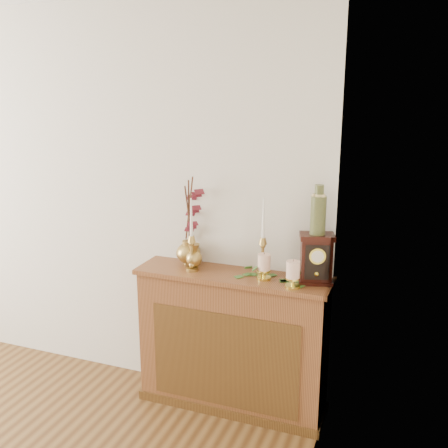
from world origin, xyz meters
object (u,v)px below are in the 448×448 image
at_px(bud_vase, 194,257).
at_px(ceramic_vase, 318,212).
at_px(candlestick_center, 263,250).
at_px(ginger_jar, 193,224).
at_px(mantel_clock, 316,259).
at_px(candlestick_left, 192,248).

bearing_deg(bud_vase, ceramic_vase, 3.30).
height_order(candlestick_center, bud_vase, candlestick_center).
bearing_deg(ginger_jar, mantel_clock, -5.66).
bearing_deg(mantel_clock, candlestick_center, 158.62).
bearing_deg(bud_vase, candlestick_left, -92.17).
bearing_deg(candlestick_left, ginger_jar, 111.55).
bearing_deg(bud_vase, candlestick_center, 9.11).
distance_m(candlestick_left, mantel_clock, 0.77).
distance_m(candlestick_left, ginger_jar, 0.20).
bearing_deg(ginger_jar, bud_vase, -63.37).
xyz_separation_m(mantel_clock, ceramic_vase, (-0.00, 0.00, 0.28)).
distance_m(ginger_jar, mantel_clock, 0.84).
bearing_deg(candlestick_center, mantel_clock, -4.71).
bearing_deg(mantel_clock, ginger_jar, 157.67).
bearing_deg(ceramic_vase, mantel_clock, -73.33).
xyz_separation_m(candlestick_center, ginger_jar, (-0.49, 0.05, 0.11)).
relative_size(candlestick_center, mantel_clock, 1.60).
bearing_deg(ginger_jar, ceramic_vase, -5.49).
height_order(candlestick_center, ceramic_vase, ceramic_vase).
height_order(ginger_jar, ceramic_vase, same).
relative_size(candlestick_center, ginger_jar, 0.81).
xyz_separation_m(candlestick_left, ginger_jar, (-0.06, 0.15, 0.11)).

